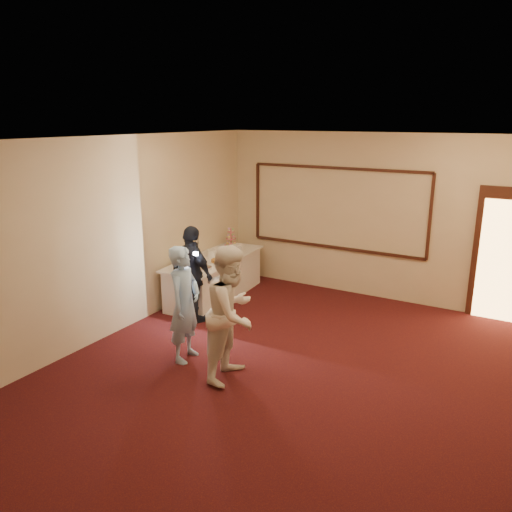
{
  "coord_description": "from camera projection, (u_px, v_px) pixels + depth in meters",
  "views": [
    {
      "loc": [
        2.52,
        -5.26,
        3.25
      ],
      "look_at": [
        -1.25,
        1.25,
        1.15
      ],
      "focal_mm": 35.0,
      "sensor_mm": 36.0,
      "label": 1
    }
  ],
  "objects": [
    {
      "name": "floor",
      "position": [
        291.0,
        376.0,
        6.47
      ],
      "size": [
        7.0,
        7.0,
        0.0
      ],
      "primitive_type": "plane",
      "color": "black",
      "rests_on": "ground"
    },
    {
      "name": "room_walls",
      "position": [
        294.0,
        224.0,
        5.93
      ],
      "size": [
        6.04,
        7.04,
        3.02
      ],
      "color": "beige",
      "rests_on": "floor"
    },
    {
      "name": "wall_molding",
      "position": [
        336.0,
        209.0,
        9.32
      ],
      "size": [
        3.45,
        0.04,
        1.55
      ],
      "color": "black",
      "rests_on": "room_walls"
    },
    {
      "name": "doorway",
      "position": [
        507.0,
        257.0,
        8.02
      ],
      "size": [
        1.05,
        0.07,
        2.2
      ],
      "color": "black",
      "rests_on": "floor"
    },
    {
      "name": "buffet_table",
      "position": [
        215.0,
        277.0,
        9.24
      ],
      "size": [
        1.1,
        2.41,
        0.77
      ],
      "color": "silver",
      "rests_on": "floor"
    },
    {
      "name": "pavlova_tray",
      "position": [
        194.0,
        267.0,
        8.29
      ],
      "size": [
        0.44,
        0.57,
        0.19
      ],
      "color": "silver",
      "rests_on": "buffet_table"
    },
    {
      "name": "cupcake_stand",
      "position": [
        231.0,
        239.0,
        9.93
      ],
      "size": [
        0.26,
        0.26,
        0.39
      ],
      "color": "#D55874",
      "rests_on": "buffet_table"
    },
    {
      "name": "plate_stack_a",
      "position": [
        211.0,
        253.0,
        9.15
      ],
      "size": [
        0.17,
        0.17,
        0.14
      ],
      "color": "white",
      "rests_on": "buffet_table"
    },
    {
      "name": "plate_stack_b",
      "position": [
        236.0,
        249.0,
        9.35
      ],
      "size": [
        0.21,
        0.21,
        0.17
      ],
      "color": "white",
      "rests_on": "buffet_table"
    },
    {
      "name": "tart",
      "position": [
        218.0,
        261.0,
        8.8
      ],
      "size": [
        0.28,
        0.28,
        0.06
      ],
      "color": "white",
      "rests_on": "buffet_table"
    },
    {
      "name": "man",
      "position": [
        185.0,
        304.0,
        6.75
      ],
      "size": [
        0.47,
        0.64,
        1.62
      ],
      "primitive_type": "imported",
      "rotation": [
        0.0,
        0.0,
        1.72
      ],
      "color": "#94BDF0",
      "rests_on": "floor"
    },
    {
      "name": "woman",
      "position": [
        232.0,
        313.0,
        6.26
      ],
      "size": [
        0.73,
        0.9,
        1.75
      ],
      "primitive_type": "imported",
      "rotation": [
        0.0,
        0.0,
        1.66
      ],
      "color": "white",
      "rests_on": "floor"
    },
    {
      "name": "guest",
      "position": [
        193.0,
        275.0,
        8.03
      ],
      "size": [
        1.0,
        0.61,
        1.6
      ],
      "primitive_type": "imported",
      "rotation": [
        0.0,
        0.0,
        2.89
      ],
      "color": "black",
      "rests_on": "floor"
    },
    {
      "name": "camera_flash",
      "position": [
        196.0,
        254.0,
        7.61
      ],
      "size": [
        0.08,
        0.06,
        0.05
      ],
      "primitive_type": "cube",
      "rotation": [
        0.0,
        0.0,
        -0.33
      ],
      "color": "white",
      "rests_on": "guest"
    }
  ]
}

